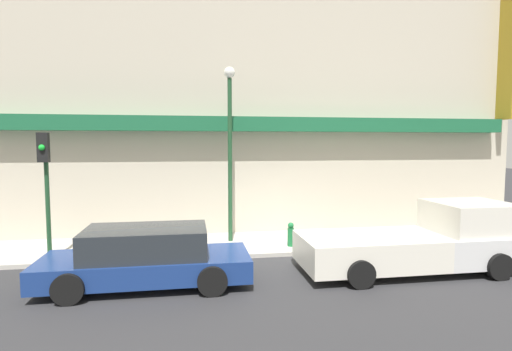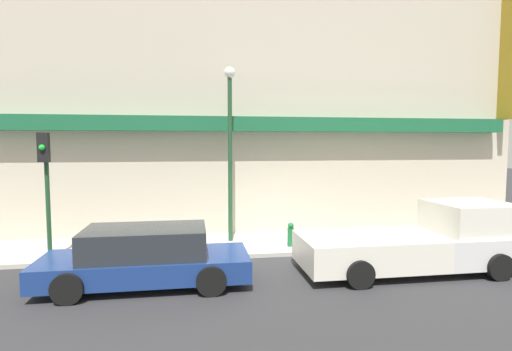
{
  "view_description": "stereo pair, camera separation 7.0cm",
  "coord_description": "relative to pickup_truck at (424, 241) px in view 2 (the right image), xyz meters",
  "views": [
    {
      "loc": [
        -2.61,
        -11.24,
        3.33
      ],
      "look_at": [
        -0.57,
        1.17,
        2.32
      ],
      "focal_mm": 28.0,
      "sensor_mm": 36.0,
      "label": 1
    },
    {
      "loc": [
        -2.54,
        -11.26,
        3.33
      ],
      "look_at": [
        -0.57,
        1.17,
        2.32
      ],
      "focal_mm": 28.0,
      "sensor_mm": 36.0,
      "label": 2
    }
  ],
  "objects": [
    {
      "name": "ground_plane",
      "position": [
        -3.43,
        1.79,
        -0.77
      ],
      "size": [
        80.0,
        80.0,
        0.0
      ],
      "primitive_type": "plane",
      "color": "#2D2D30"
    },
    {
      "name": "sidewalk",
      "position": [
        -3.43,
        3.25,
        -0.71
      ],
      "size": [
        36.0,
        2.92,
        0.12
      ],
      "color": "#B7B2A8",
      "rests_on": "ground"
    },
    {
      "name": "building",
      "position": [
        -3.41,
        6.19,
        4.15
      ],
      "size": [
        19.8,
        3.8,
        10.14
      ],
      "color": "#BCB29E",
      "rests_on": "ground"
    },
    {
      "name": "pickup_truck",
      "position": [
        0.0,
        0.0,
        0.0
      ],
      "size": [
        5.78,
        2.23,
        1.78
      ],
      "rotation": [
        0.0,
        0.0,
        0.03
      ],
      "color": "silver",
      "rests_on": "ground"
    },
    {
      "name": "parked_car",
      "position": [
        -7.09,
        -0.0,
        -0.1
      ],
      "size": [
        4.79,
        2.03,
        1.37
      ],
      "rotation": [
        0.0,
        0.0,
        0.0
      ],
      "color": "navy",
      "rests_on": "ground"
    },
    {
      "name": "fire_hydrant",
      "position": [
        -2.97,
        2.5,
        -0.28
      ],
      "size": [
        0.2,
        0.2,
        0.75
      ],
      "color": "#196633",
      "rests_on": "sidewalk"
    },
    {
      "name": "street_lamp",
      "position": [
        -4.77,
        3.5,
        2.88
      ],
      "size": [
        0.36,
        0.36,
        5.66
      ],
      "color": "#1E4728",
      "rests_on": "sidewalk"
    },
    {
      "name": "traffic_light",
      "position": [
        -9.96,
        2.2,
        1.77
      ],
      "size": [
        0.28,
        0.42,
        3.5
      ],
      "color": "#1E4728",
      "rests_on": "sidewalk"
    }
  ]
}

